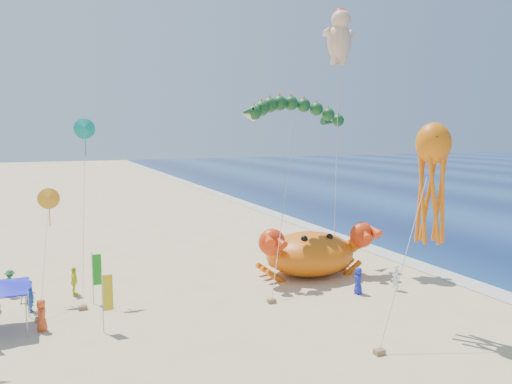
{
  "coord_description": "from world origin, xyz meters",
  "views": [
    {
      "loc": [
        -14.45,
        -27.36,
        10.37
      ],
      "look_at": [
        -2.0,
        2.0,
        6.5
      ],
      "focal_mm": 35.0,
      "sensor_mm": 36.0,
      "label": 1
    }
  ],
  "objects_px": {
    "dragon_kite": "(293,114)",
    "cherub_kite": "(340,36)",
    "octopus_kite": "(432,174)",
    "crab_inflatable": "(311,252)"
  },
  "relations": [
    {
      "from": "dragon_kite",
      "to": "cherub_kite",
      "type": "relative_size",
      "value": 0.64
    },
    {
      "from": "octopus_kite",
      "to": "cherub_kite",
      "type": "bearing_deg",
      "value": 77.45
    },
    {
      "from": "crab_inflatable",
      "to": "dragon_kite",
      "type": "xyz_separation_m",
      "value": [
        -0.33,
        2.29,
        9.92
      ]
    },
    {
      "from": "crab_inflatable",
      "to": "octopus_kite",
      "type": "relative_size",
      "value": 0.82
    },
    {
      "from": "crab_inflatable",
      "to": "octopus_kite",
      "type": "xyz_separation_m",
      "value": [
        0.77,
        -11.06,
        6.5
      ]
    },
    {
      "from": "dragon_kite",
      "to": "cherub_kite",
      "type": "height_order",
      "value": "cherub_kite"
    },
    {
      "from": "dragon_kite",
      "to": "octopus_kite",
      "type": "distance_m",
      "value": 13.82
    },
    {
      "from": "dragon_kite",
      "to": "octopus_kite",
      "type": "relative_size",
      "value": 1.17
    },
    {
      "from": "octopus_kite",
      "to": "crab_inflatable",
      "type": "bearing_deg",
      "value": 93.99
    },
    {
      "from": "crab_inflatable",
      "to": "dragon_kite",
      "type": "relative_size",
      "value": 0.7
    }
  ]
}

